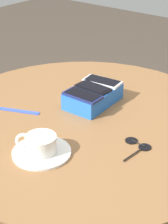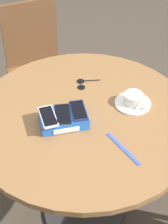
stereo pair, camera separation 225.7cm
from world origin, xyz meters
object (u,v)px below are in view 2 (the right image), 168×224
(phone_black, at_px, (63,114))
(chair_far_side, at_px, (38,70))
(phone_navy, at_px, (78,110))
(saucer, at_px, (133,103))
(round_table, at_px, (84,135))
(lanyard_strap, at_px, (123,148))
(coffee_cup, at_px, (134,99))
(phone_box, at_px, (64,119))
(phone_white, at_px, (48,117))
(sunglasses, at_px, (82,84))

(phone_black, distance_m, chair_far_side, 0.95)
(phone_navy, distance_m, saucer, 0.28)
(round_table, distance_m, lanyard_strap, 0.29)
(saucer, distance_m, chair_far_side, 0.94)
(coffee_cup, bearing_deg, phone_navy, -166.98)
(saucer, bearing_deg, phone_black, -167.67)
(round_table, relative_size, phone_black, 8.07)
(phone_box, bearing_deg, phone_navy, 5.38)
(phone_black, xyz_separation_m, lanyard_strap, (0.22, -0.19, -0.06))
(round_table, xyz_separation_m, phone_box, (-0.10, -0.04, 0.16))
(phone_white, bearing_deg, sunglasses, 53.88)
(phone_navy, bearing_deg, coffee_cup, 13.02)
(phone_box, height_order, phone_black, phone_black)
(saucer, bearing_deg, phone_white, -168.74)
(chair_far_side, bearing_deg, coffee_cup, -63.53)
(round_table, relative_size, saucer, 6.04)
(phone_black, distance_m, saucer, 0.35)
(coffee_cup, distance_m, lanyard_strap, 0.29)
(coffee_cup, bearing_deg, round_table, -172.33)
(round_table, distance_m, chair_far_side, 0.86)
(phone_black, xyz_separation_m, saucer, (0.34, 0.07, -0.06))
(phone_box, relative_size, chair_far_side, 0.24)
(phone_black, xyz_separation_m, phone_navy, (0.07, 0.01, 0.00))
(round_table, height_order, lanyard_strap, lanyard_strap)
(coffee_cup, xyz_separation_m, sunglasses, (-0.21, 0.20, -0.03))
(phone_black, bearing_deg, phone_navy, 7.11)
(phone_navy, distance_m, lanyard_strap, 0.26)
(round_table, xyz_separation_m, lanyard_strap, (0.12, -0.23, 0.13))
(sunglasses, bearing_deg, phone_white, -126.12)
(phone_box, distance_m, lanyard_strap, 0.29)
(phone_white, relative_size, lanyard_strap, 0.68)
(saucer, height_order, sunglasses, saucer)
(round_table, bearing_deg, coffee_cup, 7.67)
(round_table, xyz_separation_m, phone_black, (-0.10, -0.04, 0.19))
(phone_white, distance_m, sunglasses, 0.34)
(phone_box, relative_size, phone_white, 1.47)
(phone_box, distance_m, chair_far_side, 0.93)
(phone_black, relative_size, coffee_cup, 1.11)
(chair_far_side, bearing_deg, saucer, -63.54)
(coffee_cup, bearing_deg, phone_white, -169.17)
(coffee_cup, relative_size, chair_far_side, 0.13)
(phone_black, bearing_deg, chair_far_side, 93.70)
(phone_white, bearing_deg, coffee_cup, 10.83)
(round_table, xyz_separation_m, phone_navy, (-0.03, -0.03, 0.19))
(phone_navy, bearing_deg, chair_far_side, 98.37)
(phone_navy, distance_m, sunglasses, 0.27)
(phone_white, xyz_separation_m, coffee_cup, (0.41, 0.08, -0.03))
(phone_box, distance_m, phone_black, 0.03)
(phone_black, distance_m, sunglasses, 0.31)
(sunglasses, relative_size, chair_far_side, 0.14)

